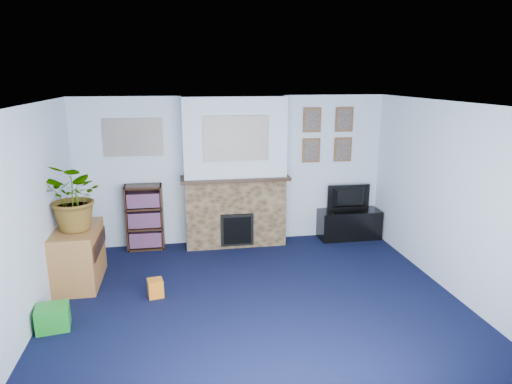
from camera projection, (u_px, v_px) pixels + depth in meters
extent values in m
cube|color=black|center=(257.00, 303.00, 5.59)|extent=(5.00, 4.50, 0.01)
cube|color=white|center=(257.00, 104.00, 4.99)|extent=(5.00, 4.50, 0.01)
cube|color=silver|center=(233.00, 171.00, 7.44)|extent=(5.00, 0.04, 2.40)
cube|color=silver|center=(312.00, 301.00, 3.14)|extent=(5.00, 0.04, 2.40)
cube|color=silver|center=(27.00, 220.00, 4.88)|extent=(0.04, 4.50, 2.40)
cube|color=silver|center=(454.00, 200.00, 5.69)|extent=(0.04, 4.50, 2.40)
cube|color=brown|center=(235.00, 212.00, 7.41)|extent=(1.60, 0.40, 1.10)
cube|color=brown|center=(234.00, 139.00, 7.11)|extent=(1.60, 0.40, 1.30)
cube|color=brown|center=(235.00, 178.00, 7.23)|extent=(1.72, 0.50, 0.05)
cube|color=brown|center=(237.00, 230.00, 7.26)|extent=(0.52, 0.08, 0.52)
cube|color=brown|center=(237.00, 231.00, 7.23)|extent=(0.44, 0.02, 0.44)
cube|color=gray|center=(236.00, 138.00, 6.90)|extent=(1.00, 0.03, 0.68)
cube|color=gray|center=(133.00, 137.00, 7.03)|extent=(0.90, 0.03, 0.58)
cube|color=brown|center=(312.00, 120.00, 7.43)|extent=(0.30, 0.03, 0.40)
cube|color=brown|center=(344.00, 119.00, 7.52)|extent=(0.30, 0.03, 0.40)
cube|color=brown|center=(311.00, 150.00, 7.55)|extent=(0.30, 0.03, 0.40)
cube|color=brown|center=(343.00, 150.00, 7.64)|extent=(0.30, 0.03, 0.40)
cube|color=black|center=(349.00, 225.00, 7.79)|extent=(1.03, 0.43, 0.49)
imported|color=black|center=(350.00, 198.00, 7.69)|extent=(0.74, 0.11, 0.42)
cube|color=black|center=(145.00, 215.00, 7.35)|extent=(0.58, 0.02, 1.05)
cube|color=black|center=(127.00, 218.00, 7.18)|extent=(0.03, 0.28, 1.05)
cube|color=black|center=(162.00, 216.00, 7.27)|extent=(0.03, 0.28, 1.05)
cube|color=black|center=(147.00, 247.00, 7.35)|extent=(0.56, 0.28, 0.03)
cube|color=black|center=(145.00, 228.00, 7.27)|extent=(0.56, 0.28, 0.03)
cube|color=black|center=(144.00, 208.00, 7.19)|extent=(0.56, 0.28, 0.03)
cube|color=black|center=(143.00, 186.00, 7.10)|extent=(0.56, 0.28, 0.03)
cube|color=black|center=(146.00, 238.00, 7.30)|extent=(0.50, 0.22, 0.24)
cube|color=black|center=(145.00, 219.00, 7.22)|extent=(0.50, 0.22, 0.24)
cube|color=black|center=(144.00, 199.00, 7.14)|extent=(0.50, 0.22, 0.22)
cube|color=#996231|center=(79.00, 258.00, 6.07)|extent=(0.54, 0.98, 0.76)
imported|color=#26661E|center=(75.00, 197.00, 5.82)|extent=(1.05, 1.02, 0.89)
cube|color=gold|center=(232.00, 173.00, 7.18)|extent=(0.10, 0.06, 0.15)
cylinder|color=#B2BFC6|center=(253.00, 171.00, 7.24)|extent=(0.05, 0.05, 0.16)
sphere|color=slate|center=(196.00, 174.00, 7.09)|extent=(0.12, 0.12, 0.12)
cylinder|color=orange|center=(280.00, 171.00, 7.31)|extent=(0.05, 0.05, 0.11)
cube|color=#198C26|center=(53.00, 317.00, 4.99)|extent=(0.38, 0.32, 0.27)
sphere|color=purple|center=(89.00, 272.00, 6.24)|extent=(0.20, 0.20, 0.20)
cube|color=orange|center=(155.00, 288.00, 5.73)|extent=(0.21, 0.21, 0.22)
cylinder|color=yellow|center=(79.00, 271.00, 6.34)|extent=(0.34, 0.15, 0.19)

